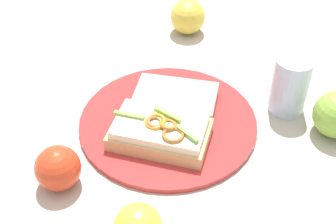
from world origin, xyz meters
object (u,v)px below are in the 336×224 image
Objects in this scene: sandwich at (160,131)px; apple_2 at (188,17)px; plate at (168,122)px; apple_0 at (58,168)px; drinking_glass at (290,85)px; bread_slice_side at (175,98)px.

sandwich is 2.24× the size of apple_2.
apple_2 is (-0.31, -0.08, 0.03)m from plate.
sandwich is 0.37m from apple_2.
plate is 1.80× the size of sandwich.
apple_2 is (-0.50, 0.02, 0.00)m from apple_0.
apple_2 reaches higher than apple_0.
apple_0 is 0.65× the size of drinking_glass.
apple_0 is at bearing -41.85° from drinking_glass.
drinking_glass is at bearing -169.27° from bread_slice_side.
bread_slice_side is at bearing -172.38° from plate.
bread_slice_side is at bearing 158.52° from apple_0.
drinking_glass reaches higher than bread_slice_side.
apple_2 is at bearing -83.57° from sandwich.
plate is at bearing -89.68° from sandwich.
sandwich is 0.25m from drinking_glass.
drinking_glass is at bearing 138.15° from apple_0.
apple_0 is at bearing -2.26° from apple_2.
bread_slice_side is 1.90× the size of apple_2.
plate is 4.03× the size of apple_2.
apple_2 is (-0.36, -0.09, 0.01)m from sandwich.
drinking_glass reaches higher than apple_0.
sandwich is at bearing 142.30° from apple_0.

